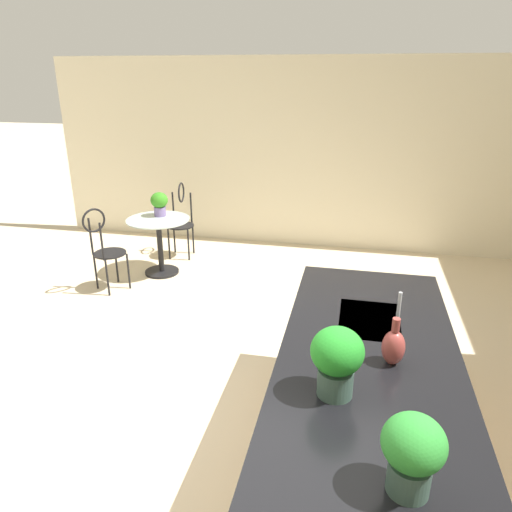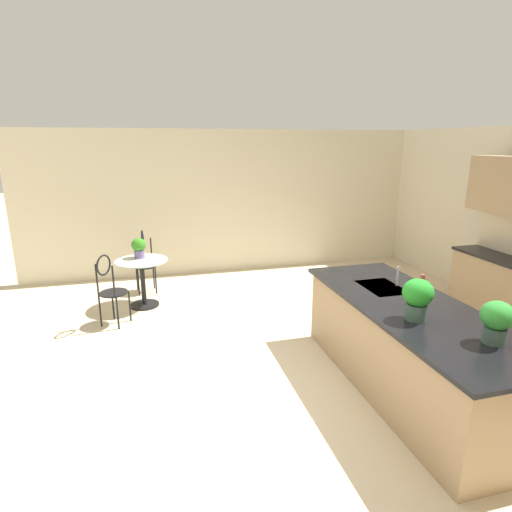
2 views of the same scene
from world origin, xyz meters
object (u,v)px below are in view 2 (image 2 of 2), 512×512
at_px(chair_near_window, 110,286).
at_px(potted_plant_on_table, 139,247).
at_px(bistro_table, 143,278).
at_px(vase_on_counter, 421,292).
at_px(potted_plant_counter_near, 418,297).
at_px(potted_plant_counter_far, 497,320).
at_px(chair_by_island, 144,259).

xyz_separation_m(chair_near_window, potted_plant_on_table, (-0.77, 0.39, 0.34)).
xyz_separation_m(bistro_table, vase_on_counter, (2.95, 2.71, 0.58)).
xyz_separation_m(potted_plant_counter_near, vase_on_counter, (-0.35, 0.30, -0.11)).
bearing_deg(chair_near_window, potted_plant_counter_far, 44.26).
bearing_deg(vase_on_counter, chair_near_window, -126.63).
bearing_deg(potted_plant_counter_near, chair_by_island, -149.32).
bearing_deg(potted_plant_on_table, bistro_table, 10.47).
xyz_separation_m(chair_near_window, potted_plant_counter_far, (3.22, 3.14, 0.55)).
distance_m(chair_near_window, potted_plant_counter_far, 4.53).
bearing_deg(vase_on_counter, chair_by_island, -143.75).
bearing_deg(chair_near_window, potted_plant_counter_near, 46.55).
distance_m(bistro_table, vase_on_counter, 4.05).
distance_m(chair_by_island, potted_plant_counter_near, 4.68).
xyz_separation_m(chair_by_island, potted_plant_counter_near, (3.99, 2.37, 0.56)).
relative_size(chair_near_window, potted_plant_on_table, 3.36).
distance_m(bistro_table, potted_plant_on_table, 0.49).
bearing_deg(bistro_table, chair_by_island, 176.95).
bearing_deg(potted_plant_counter_far, potted_plant_on_table, -145.42).
relative_size(bistro_table, potted_plant_on_table, 2.58).
bearing_deg(vase_on_counter, bistro_table, -137.47).
height_order(potted_plant_counter_near, vase_on_counter, potted_plant_counter_near).
distance_m(potted_plant_on_table, vase_on_counter, 4.13).
bearing_deg(potted_plant_on_table, potted_plant_counter_far, 34.58).
xyz_separation_m(chair_by_island, potted_plant_on_table, (0.55, -0.06, 0.34)).
bearing_deg(chair_by_island, bistro_table, -3.05).
relative_size(potted_plant_counter_near, vase_on_counter, 1.32).
bearing_deg(chair_by_island, potted_plant_counter_near, 30.68).
bearing_deg(potted_plant_on_table, chair_by_island, 173.58).
bearing_deg(potted_plant_on_table, vase_on_counter, 41.49).
height_order(potted_plant_on_table, vase_on_counter, vase_on_counter).
distance_m(chair_near_window, potted_plant_counter_near, 3.93).
height_order(potted_plant_counter_near, potted_plant_counter_far, potted_plant_counter_near).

